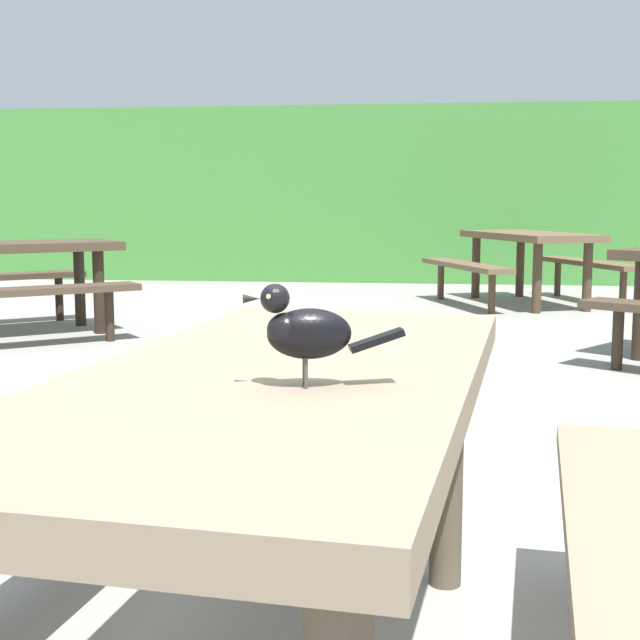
{
  "coord_description": "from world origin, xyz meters",
  "views": [
    {
      "loc": [
        0.14,
        -1.94,
        1.07
      ],
      "look_at": [
        -0.07,
        -0.24,
        0.84
      ],
      "focal_mm": 50.4,
      "sensor_mm": 36.0,
      "label": 1
    }
  ],
  "objects_px": {
    "picnic_table_foreground": "(285,453)",
    "picnic_table_mid_left": "(529,250)",
    "picnic_table_far_centre": "(0,266)",
    "bird_grackle": "(303,330)"
  },
  "relations": [
    {
      "from": "picnic_table_mid_left",
      "to": "picnic_table_far_centre",
      "type": "bearing_deg",
      "value": -147.63
    },
    {
      "from": "picnic_table_mid_left",
      "to": "picnic_table_far_centre",
      "type": "distance_m",
      "value": 5.15
    },
    {
      "from": "bird_grackle",
      "to": "picnic_table_mid_left",
      "type": "height_order",
      "value": "bird_grackle"
    },
    {
      "from": "bird_grackle",
      "to": "picnic_table_far_centre",
      "type": "xyz_separation_m",
      "value": [
        -3.16,
        5.12,
        -0.29
      ]
    },
    {
      "from": "bird_grackle",
      "to": "picnic_table_mid_left",
      "type": "bearing_deg",
      "value": 81.38
    },
    {
      "from": "picnic_table_mid_left",
      "to": "picnic_table_far_centre",
      "type": "xyz_separation_m",
      "value": [
        -4.35,
        -2.76,
        0.0
      ]
    },
    {
      "from": "bird_grackle",
      "to": "picnic_table_far_centre",
      "type": "distance_m",
      "value": 6.03
    },
    {
      "from": "picnic_table_foreground",
      "to": "picnic_table_mid_left",
      "type": "xyz_separation_m",
      "value": [
        1.27,
        7.67,
        0.0
      ]
    },
    {
      "from": "picnic_table_foreground",
      "to": "picnic_table_far_centre",
      "type": "height_order",
      "value": "same"
    },
    {
      "from": "bird_grackle",
      "to": "picnic_table_mid_left",
      "type": "distance_m",
      "value": 7.98
    }
  ]
}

